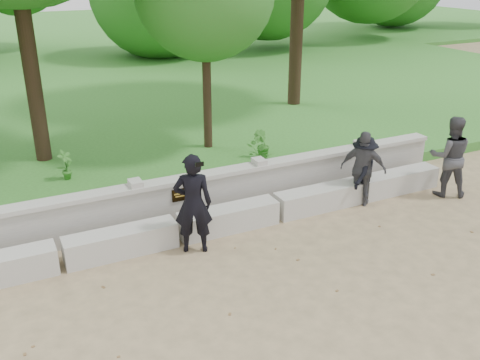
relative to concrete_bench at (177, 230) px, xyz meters
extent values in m
plane|color=tan|center=(0.00, -1.90, -0.22)|extent=(80.00, 80.00, 0.00)
cube|color=#336B26|center=(0.00, 12.10, -0.10)|extent=(40.00, 22.00, 0.25)
cube|color=beige|center=(-1.00, 0.00, 0.00)|extent=(1.90, 0.45, 0.45)
cube|color=beige|center=(1.00, 0.00, 0.00)|extent=(1.90, 0.45, 0.45)
cube|color=beige|center=(3.00, 0.00, 0.00)|extent=(1.90, 0.45, 0.45)
cube|color=beige|center=(5.00, 0.00, 0.00)|extent=(1.90, 0.45, 0.45)
cube|color=#B7B5AD|center=(0.00, 0.70, 0.18)|extent=(12.50, 0.25, 0.82)
cube|color=beige|center=(0.00, 0.70, 0.64)|extent=(12.50, 0.35, 0.08)
cube|color=black|center=(0.30, 0.56, 0.40)|extent=(0.36, 0.02, 0.24)
imported|color=black|center=(0.16, -0.42, 0.65)|extent=(0.75, 0.63, 1.76)
cube|color=black|center=(0.16, -0.77, 1.47)|extent=(0.14, 0.07, 0.07)
imported|color=#3F3F44|center=(5.80, -0.58, 0.63)|extent=(1.05, 1.00, 1.71)
imported|color=black|center=(3.96, -0.10, 0.48)|extent=(1.04, 0.98, 1.42)
imported|color=#414247|center=(3.88, -0.18, 0.55)|extent=(0.88, 0.93, 1.54)
cylinder|color=#382619|center=(-1.61, 4.74, 2.66)|extent=(0.36, 0.36, 5.27)
cylinder|color=#382619|center=(2.24, 3.86, 1.58)|extent=(0.21, 0.21, 3.11)
cylinder|color=#382619|center=(6.46, 6.62, 3.05)|extent=(0.41, 0.41, 6.05)
imported|color=#397C2A|center=(-1.34, 3.20, 0.36)|extent=(0.42, 0.40, 0.67)
imported|color=#397C2A|center=(3.05, 2.53, 0.36)|extent=(0.48, 0.47, 0.68)
imported|color=#397C2A|center=(2.59, 1.72, 0.37)|extent=(0.78, 0.74, 0.68)
camera|label=1|loc=(-2.70, -7.98, 4.43)|focal=40.00mm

